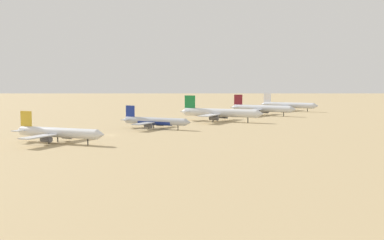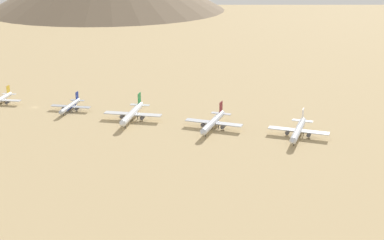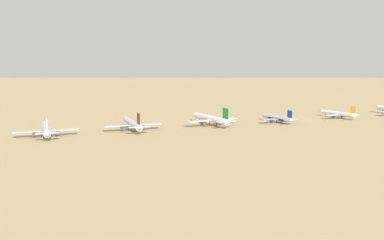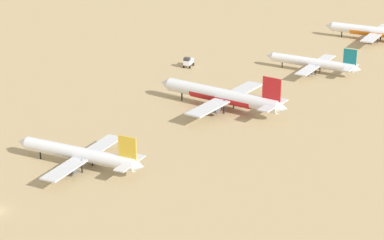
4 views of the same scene
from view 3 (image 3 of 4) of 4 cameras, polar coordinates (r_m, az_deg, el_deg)
ground_plane at (r=338.30m, az=15.18°, el=-0.05°), size 2252.85×2252.85×0.00m
parked_jet_3 at (r=355.89m, az=18.59°, el=0.79°), size 37.01×30.10×10.67m
parked_jet_4 at (r=320.82m, az=11.10°, el=0.27°), size 35.60×28.86×10.28m
parked_jet_5 at (r=301.45m, az=2.55°, el=0.15°), size 48.23×39.11×13.92m
parked_jet_6 at (r=283.08m, az=-7.79°, el=-0.48°), size 46.13×37.64×13.31m
parked_jet_7 at (r=273.40m, az=-18.59°, el=-1.16°), size 45.65×37.23×13.17m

